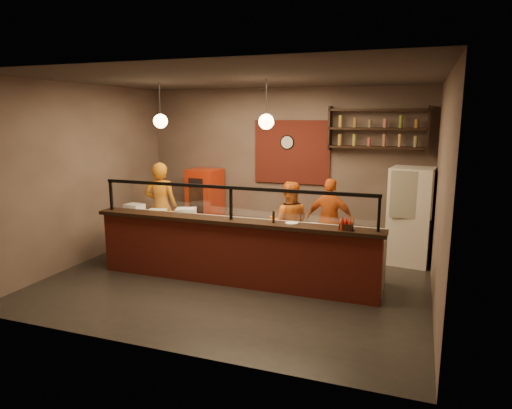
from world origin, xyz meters
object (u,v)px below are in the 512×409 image
at_px(wall_clock, 287,142).
at_px(red_cooler, 205,203).
at_px(cook_mid, 289,223).
at_px(cook_left, 161,207).
at_px(pepper_mill, 274,217).
at_px(condiment_caddy, 346,227).
at_px(pizza_dough, 310,227).
at_px(fridge, 410,216).
at_px(cook_right, 330,220).

xyz_separation_m(wall_clock, red_cooler, (-1.76, -0.31, -1.34)).
distance_m(wall_clock, cook_mid, 2.03).
bearing_deg(red_cooler, cook_left, -101.78).
height_order(wall_clock, pepper_mill, wall_clock).
xyz_separation_m(condiment_caddy, pepper_mill, (-1.09, 0.06, 0.04)).
distance_m(cook_left, pizza_dough, 3.25).
xyz_separation_m(cook_left, fridge, (4.65, 0.80, -0.01)).
height_order(cook_mid, cook_right, cook_right).
relative_size(wall_clock, cook_right, 0.20).
bearing_deg(fridge, pizza_dough, -127.03).
relative_size(pizza_dough, pepper_mill, 3.06).
distance_m(pizza_dough, condiment_caddy, 0.93).
bearing_deg(wall_clock, cook_mid, -72.26).
xyz_separation_m(wall_clock, cook_mid, (0.46, -1.44, -1.35)).
bearing_deg(pizza_dough, wall_clock, 114.98).
relative_size(cook_left, pepper_mill, 9.83).
bearing_deg(red_cooler, wall_clock, 17.06).
relative_size(wall_clock, pepper_mill, 1.68).
height_order(cook_mid, pepper_mill, cook_mid).
bearing_deg(cook_mid, cook_right, -159.45).
bearing_deg(wall_clock, cook_right, -42.12).
height_order(cook_right, condiment_caddy, cook_right).
bearing_deg(red_cooler, pepper_mill, -39.15).
bearing_deg(cook_right, cook_left, 12.05).
bearing_deg(pizza_dough, pepper_mill, -127.33).
xyz_separation_m(wall_clock, cook_right, (1.12, -1.01, -1.33)).
distance_m(cook_right, fridge, 1.42).
distance_m(cook_mid, pizza_dough, 0.94).
height_order(cook_left, cook_right, cook_left).
distance_m(cook_left, pepper_mill, 3.04).
relative_size(cook_left, cook_mid, 1.17).
bearing_deg(pepper_mill, pizza_dough, 52.67).
height_order(red_cooler, pizza_dough, red_cooler).
xyz_separation_m(cook_mid, red_cooler, (-2.22, 1.13, 0.00)).
height_order(cook_left, pepper_mill, cook_left).
bearing_deg(cook_left, wall_clock, -157.85).
distance_m(cook_mid, red_cooler, 2.49).
relative_size(fridge, pizza_dough, 3.19).
relative_size(fridge, pepper_mill, 9.77).
distance_m(wall_clock, condiment_caddy, 3.43).
relative_size(cook_left, condiment_caddy, 10.14).
relative_size(cook_right, condiment_caddy, 8.84).
height_order(cook_left, pizza_dough, cook_left).
height_order(cook_mid, pizza_dough, cook_mid).
bearing_deg(condiment_caddy, cook_right, 107.29).
relative_size(cook_mid, pizza_dough, 2.75).
bearing_deg(condiment_caddy, red_cooler, 143.92).
bearing_deg(pizza_dough, red_cooler, 145.91).
height_order(cook_mid, red_cooler, red_cooler).
distance_m(wall_clock, fridge, 2.86).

